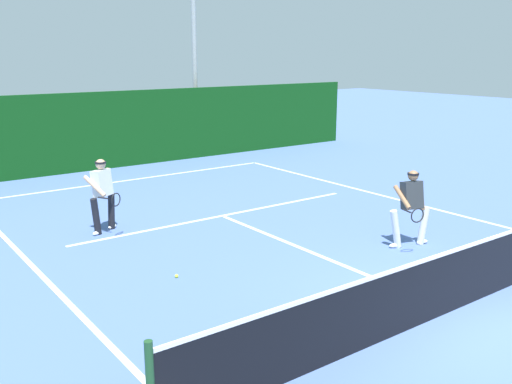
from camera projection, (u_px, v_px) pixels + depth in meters
The scene contains 10 objects.
ground_plane at pixel (453, 310), 8.80m from camera, with size 80.00×80.00×0.00m, color #4E6AAC.
court_line_baseline_far at pixel (134, 179), 17.83m from camera, with size 9.37×0.10×0.01m, color white.
court_line_service at pixel (222, 216), 13.88m from camera, with size 7.64×0.10×0.01m, color white.
court_line_centre at pixel (313, 253), 11.30m from camera, with size 0.10×6.40×0.01m, color white.
tennis_net at pixel (456, 279), 8.67m from camera, with size 10.27×0.09×1.11m.
player_near at pixel (411, 205), 11.52m from camera, with size 1.03×0.89×1.59m.
player_far at pixel (103, 192), 12.45m from camera, with size 0.75×0.97×1.64m.
tennis_ball at pixel (177, 276), 10.06m from camera, with size 0.07×0.07×0.07m, color #D1E033.
back_fence_windscreen at pixel (104, 131), 19.22m from camera, with size 21.58×0.12×2.60m, color #0D3F12.
light_pole at pixel (194, 19), 21.29m from camera, with size 0.55×0.44×8.44m.
Camera 1 is at (-7.26, -4.72, 3.87)m, focal length 40.08 mm.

